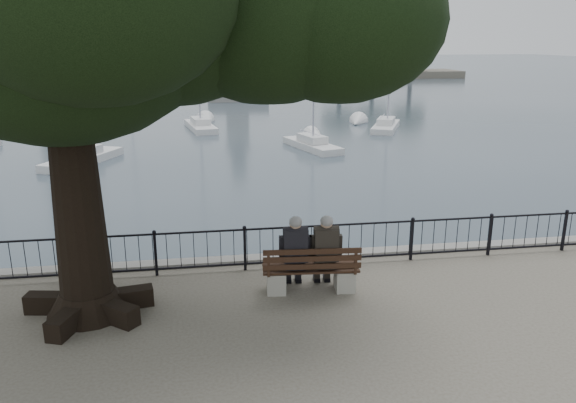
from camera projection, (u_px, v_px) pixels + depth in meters
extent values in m
cube|color=slate|center=(285.00, 278.00, 13.74)|extent=(200.00, 0.40, 1.20)
plane|color=#2D3A45|center=(208.00, 71.00, 108.72)|extent=(260.00, 260.00, 0.00)
cube|color=black|center=(288.00, 227.00, 12.85)|extent=(22.00, 0.04, 0.04)
cube|color=black|center=(288.00, 261.00, 13.08)|extent=(22.00, 0.04, 0.04)
cube|color=gray|center=(276.00, 281.00, 11.80)|extent=(0.43, 0.53, 0.46)
cube|color=gray|center=(344.00, 279.00, 11.90)|extent=(0.43, 0.53, 0.46)
cube|color=black|center=(311.00, 268.00, 11.78)|extent=(2.05, 0.72, 0.04)
cube|color=black|center=(312.00, 259.00, 11.39)|extent=(2.01, 0.20, 0.45)
cube|color=black|center=(295.00, 263.00, 11.73)|extent=(0.43, 0.37, 0.27)
cube|color=black|center=(296.00, 246.00, 11.49)|extent=(0.51, 0.31, 0.67)
sphere|color=tan|center=(296.00, 223.00, 11.40)|extent=(0.26, 0.26, 0.26)
ellipsoid|color=gray|center=(296.00, 222.00, 11.36)|extent=(0.27, 0.27, 0.23)
cube|color=black|center=(294.00, 273.00, 12.14)|extent=(0.40, 0.52, 0.50)
cube|color=black|center=(325.00, 262.00, 11.77)|extent=(0.43, 0.37, 0.27)
cube|color=black|center=(326.00, 245.00, 11.53)|extent=(0.51, 0.31, 0.67)
sphere|color=tan|center=(326.00, 223.00, 11.45)|extent=(0.26, 0.26, 0.26)
ellipsoid|color=gray|center=(327.00, 221.00, 11.41)|extent=(0.27, 0.27, 0.23)
cube|color=black|center=(323.00, 273.00, 12.19)|extent=(0.40, 0.52, 0.50)
cone|color=black|center=(89.00, 301.00, 10.90)|extent=(1.60, 1.60, 0.47)
cone|color=black|center=(75.00, 171.00, 10.17)|extent=(1.04, 1.04, 5.65)
ellipsoid|color=black|center=(58.00, 19.00, 9.44)|extent=(5.46, 5.46, 4.26)
ellipsoid|color=black|center=(268.00, 9.00, 10.00)|extent=(4.33, 4.33, 3.38)
ellipsoid|color=black|center=(340.00, 20.00, 9.88)|extent=(3.77, 3.77, 2.94)
cube|color=slate|center=(63.00, 86.00, 67.00)|extent=(10.55, 10.55, 1.40)
cube|color=slate|center=(237.00, 93.00, 58.58)|extent=(6.02, 6.02, 1.40)
cube|color=gray|center=(236.00, 69.00, 57.88)|extent=(2.21, 2.61, 4.02)
cube|color=slate|center=(236.00, 47.00, 57.28)|extent=(2.61, 3.00, 0.30)
cube|color=gray|center=(235.00, 38.00, 57.32)|extent=(1.30, 2.21, 1.41)
cube|color=gray|center=(236.00, 31.00, 56.17)|extent=(1.51, 1.00, 1.61)
sphere|color=gray|center=(236.00, 19.00, 55.48)|extent=(1.71, 1.71, 1.71)
cube|color=silver|center=(83.00, 161.00, 28.67)|extent=(3.51, 5.41, 0.59)
cube|color=silver|center=(82.00, 152.00, 28.53)|extent=(1.86, 2.40, 0.44)
cylinder|color=#B1B0BE|center=(72.00, 65.00, 27.04)|extent=(0.12, 0.12, 9.05)
cube|color=silver|center=(312.00, 147.00, 32.41)|extent=(2.79, 5.17, 0.55)
cube|color=silver|center=(312.00, 138.00, 32.27)|extent=(1.57, 2.24, 0.41)
cylinder|color=#B1B0BE|center=(314.00, 67.00, 30.87)|extent=(0.11, 0.11, 8.48)
cube|color=silver|center=(386.00, 128.00, 39.21)|extent=(3.51, 5.36, 0.58)
cube|color=silver|center=(386.00, 121.00, 39.07)|extent=(1.86, 2.38, 0.44)
cylinder|color=#B1B0BE|center=(391.00, 53.00, 37.50)|extent=(0.12, 0.12, 9.58)
cube|color=silver|center=(201.00, 128.00, 39.26)|extent=(2.36, 5.52, 0.59)
cube|color=silver|center=(200.00, 121.00, 39.12)|extent=(1.44, 2.33, 0.45)
cylinder|color=#B1B0BE|center=(197.00, 46.00, 37.42)|extent=(0.12, 0.12, 10.50)
cube|color=silver|center=(131.00, 110.00, 49.35)|extent=(1.71, 5.51, 0.61)
cube|color=silver|center=(131.00, 104.00, 49.21)|extent=(1.19, 2.26, 0.45)
cylinder|color=#B1B0BE|center=(124.00, 30.00, 47.20)|extent=(0.12, 0.12, 12.74)
cube|color=#544E40|center=(367.00, 74.00, 90.47)|extent=(30.00, 8.00, 1.20)
cylinder|color=black|center=(340.00, 59.00, 87.14)|extent=(0.70, 0.70, 4.00)
ellipsoid|color=black|center=(341.00, 32.00, 86.02)|extent=(5.20, 5.20, 4.16)
cylinder|color=black|center=(373.00, 59.00, 89.92)|extent=(0.70, 0.70, 4.00)
ellipsoid|color=black|center=(375.00, 32.00, 88.80)|extent=(5.20, 5.20, 4.16)
cylinder|color=black|center=(411.00, 59.00, 89.86)|extent=(0.70, 0.70, 4.00)
ellipsoid|color=black|center=(413.00, 32.00, 88.74)|extent=(5.20, 5.20, 4.16)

